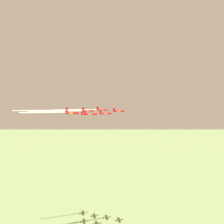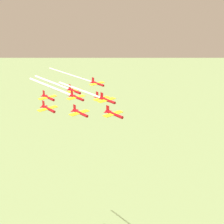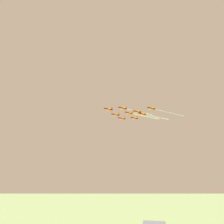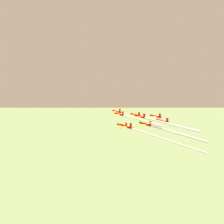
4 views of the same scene
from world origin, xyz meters
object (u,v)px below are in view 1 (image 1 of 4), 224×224
jet_0 (118,111)px  jet_8 (72,113)px  jet_5 (90,114)px  jet_6 (71,110)px  jet_2 (105,113)px  jet_3 (86,114)px  jet_4 (88,111)px  jet_7 (71,112)px  jet_1 (102,110)px

jet_0 → jet_8: 44.90m
jet_5 → jet_6: bearing=-161.2°
jet_0 → jet_2: bearing=-59.5°
jet_3 → jet_4: bearing=-0.0°
jet_3 → jet_2: bearing=29.5°
jet_5 → jet_0: bearing=120.5°
jet_3 → jet_4: size_ratio=1.00×
jet_6 → jet_7: (13.29, 11.03, -1.19)m
jet_3 → jet_5: 34.63m
jet_3 → jet_8: jet_8 is taller
jet_1 → jet_5: bearing=-29.5°
jet_0 → jet_4: jet_4 is taller
jet_2 → jet_8: jet_8 is taller
jet_5 → jet_8: bearing=-120.5°
jet_1 → jet_7: bearing=-90.0°
jet_2 → jet_8: (18.76, -22.60, 0.48)m
jet_1 → jet_3: (2.73, -16.82, -4.73)m
jet_0 → jet_4: bearing=-90.0°
jet_0 → jet_7: (21.49, -39.41, -0.80)m
jet_4 → jet_6: size_ratio=1.00×
jet_2 → jet_4: 17.19m
jet_4 → jet_5: jet_4 is taller
jet_2 → jet_4: (2.73, -16.82, 2.27)m
jet_2 → jet_7: size_ratio=1.00×
jet_4 → jet_6: jet_4 is taller
jet_0 → jet_2: jet_0 is taller
jet_2 → jet_4: size_ratio=1.00×
jet_3 → jet_8: bearing=-29.5°
jet_1 → jet_6: jet_1 is taller
jet_5 → jet_6: size_ratio=1.00×
jet_3 → jet_7: bearing=-59.5°
jet_6 → jet_8: size_ratio=1.00×
jet_0 → jet_3: jet_0 is taller
jet_3 → jet_8: (29.32, 5.25, 2.64)m
jet_4 → jet_5: (13.29, 11.03, -2.09)m
jet_4 → jet_8: size_ratio=1.00×
jet_0 → jet_5: (32.05, -11.57, -1.29)m
jet_4 → jet_7: jet_4 is taller
jet_2 → jet_8: bearing=-90.0°
jet_3 → jet_8: 29.90m
jet_0 → jet_4: 29.38m
jet_1 → jet_3: 17.68m
jet_1 → jet_4: size_ratio=1.00×
jet_5 → jet_8: 17.04m
jet_0 → jet_5: size_ratio=1.00×
jet_1 → jet_6: 34.08m
jet_0 → jet_4: size_ratio=1.00×
jet_6 → jet_5: bearing=18.8°
jet_1 → jet_4: 17.04m
jet_3 → jet_4: 17.83m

